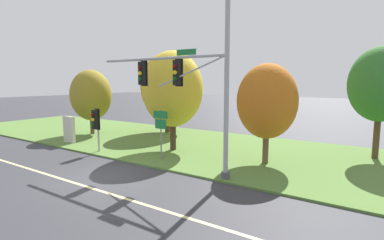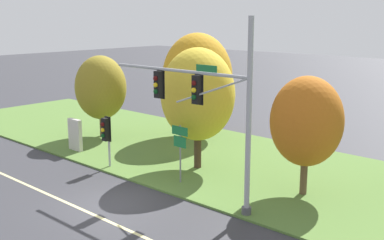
{
  "view_description": "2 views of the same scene",
  "coord_description": "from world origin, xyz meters",
  "px_view_note": "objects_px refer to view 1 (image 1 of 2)",
  "views": [
    {
      "loc": [
        11.39,
        -8.97,
        4.53
      ],
      "look_at": [
        2.53,
        4.15,
        2.48
      ],
      "focal_mm": 28.0,
      "sensor_mm": 36.0,
      "label": 1
    },
    {
      "loc": [
        15.88,
        -12.21,
        8.03
      ],
      "look_at": [
        2.07,
        3.07,
        3.54
      ],
      "focal_mm": 45.0,
      "sensor_mm": 36.0,
      "label": 2
    }
  ],
  "objects_px": {
    "tree_nearest_road": "(91,95)",
    "tree_behind_signpost": "(173,89)",
    "route_sign_post": "(161,126)",
    "tree_mid_verge": "(267,101)",
    "tree_left_of_mast": "(167,87)",
    "tree_tall_centre": "(381,84)",
    "traffic_signal_mast": "(188,82)",
    "pedestrian_signal_near_kerb": "(96,122)",
    "info_kiosk": "(69,130)"
  },
  "relations": [
    {
      "from": "tree_nearest_road",
      "to": "tree_behind_signpost",
      "type": "distance_m",
      "value": 9.36
    },
    {
      "from": "route_sign_post",
      "to": "tree_mid_verge",
      "type": "bearing_deg",
      "value": 26.89
    },
    {
      "from": "tree_left_of_mast",
      "to": "tree_tall_centre",
      "type": "relative_size",
      "value": 1.07
    },
    {
      "from": "route_sign_post",
      "to": "tree_nearest_road",
      "type": "bearing_deg",
      "value": 162.67
    },
    {
      "from": "tree_left_of_mast",
      "to": "tree_tall_centre",
      "type": "height_order",
      "value": "tree_left_of_mast"
    },
    {
      "from": "route_sign_post",
      "to": "tree_behind_signpost",
      "type": "height_order",
      "value": "tree_behind_signpost"
    },
    {
      "from": "tree_mid_verge",
      "to": "route_sign_post",
      "type": "bearing_deg",
      "value": -153.11
    },
    {
      "from": "tree_behind_signpost",
      "to": "tree_tall_centre",
      "type": "xyz_separation_m",
      "value": [
        11.07,
        4.78,
        0.32
      ]
    },
    {
      "from": "traffic_signal_mast",
      "to": "route_sign_post",
      "type": "xyz_separation_m",
      "value": [
        -2.55,
        0.97,
        -2.46
      ]
    },
    {
      "from": "pedestrian_signal_near_kerb",
      "to": "tree_nearest_road",
      "type": "distance_m",
      "value": 7.09
    },
    {
      "from": "traffic_signal_mast",
      "to": "info_kiosk",
      "type": "distance_m",
      "value": 11.71
    },
    {
      "from": "traffic_signal_mast",
      "to": "tree_behind_signpost",
      "type": "bearing_deg",
      "value": 136.55
    },
    {
      "from": "tree_nearest_road",
      "to": "traffic_signal_mast",
      "type": "bearing_deg",
      "value": -18.02
    },
    {
      "from": "route_sign_post",
      "to": "tree_tall_centre",
      "type": "bearing_deg",
      "value": 35.08
    },
    {
      "from": "tree_left_of_mast",
      "to": "info_kiosk",
      "type": "bearing_deg",
      "value": -112.74
    },
    {
      "from": "tree_left_of_mast",
      "to": "info_kiosk",
      "type": "xyz_separation_m",
      "value": [
        -3.14,
        -7.49,
        -3.03
      ]
    },
    {
      "from": "tree_left_of_mast",
      "to": "tree_tall_centre",
      "type": "bearing_deg",
      "value": -1.15
    },
    {
      "from": "pedestrian_signal_near_kerb",
      "to": "traffic_signal_mast",
      "type": "bearing_deg",
      "value": -0.9
    },
    {
      "from": "tree_behind_signpost",
      "to": "route_sign_post",
      "type": "bearing_deg",
      "value": -68.2
    },
    {
      "from": "pedestrian_signal_near_kerb",
      "to": "info_kiosk",
      "type": "height_order",
      "value": "pedestrian_signal_near_kerb"
    },
    {
      "from": "tree_left_of_mast",
      "to": "info_kiosk",
      "type": "distance_m",
      "value": 8.67
    },
    {
      "from": "traffic_signal_mast",
      "to": "tree_mid_verge",
      "type": "height_order",
      "value": "traffic_signal_mast"
    },
    {
      "from": "tree_tall_centre",
      "to": "info_kiosk",
      "type": "bearing_deg",
      "value": -159.03
    },
    {
      "from": "route_sign_post",
      "to": "tree_behind_signpost",
      "type": "relative_size",
      "value": 0.45
    },
    {
      "from": "pedestrian_signal_near_kerb",
      "to": "tree_mid_verge",
      "type": "height_order",
      "value": "tree_mid_verge"
    },
    {
      "from": "pedestrian_signal_near_kerb",
      "to": "tree_nearest_road",
      "type": "bearing_deg",
      "value": 144.46
    },
    {
      "from": "traffic_signal_mast",
      "to": "tree_nearest_road",
      "type": "height_order",
      "value": "traffic_signal_mast"
    },
    {
      "from": "pedestrian_signal_near_kerb",
      "to": "tree_left_of_mast",
      "type": "xyz_separation_m",
      "value": [
        -0.89,
        8.28,
        2.05
      ]
    },
    {
      "from": "tree_mid_verge",
      "to": "tree_tall_centre",
      "type": "distance_m",
      "value": 6.72
    },
    {
      "from": "traffic_signal_mast",
      "to": "tree_left_of_mast",
      "type": "distance_m",
      "value": 11.61
    },
    {
      "from": "tree_behind_signpost",
      "to": "tree_mid_verge",
      "type": "bearing_deg",
      "value": 2.78
    },
    {
      "from": "pedestrian_signal_near_kerb",
      "to": "tree_behind_signpost",
      "type": "bearing_deg",
      "value": 41.28
    },
    {
      "from": "tree_nearest_road",
      "to": "tree_mid_verge",
      "type": "distance_m",
      "value": 15.44
    },
    {
      "from": "tree_behind_signpost",
      "to": "tree_left_of_mast",
      "type": "bearing_deg",
      "value": 131.66
    },
    {
      "from": "info_kiosk",
      "to": "tree_behind_signpost",
      "type": "bearing_deg",
      "value": 17.4
    },
    {
      "from": "route_sign_post",
      "to": "tree_nearest_road",
      "type": "distance_m",
      "value": 10.8
    },
    {
      "from": "route_sign_post",
      "to": "tree_mid_verge",
      "type": "distance_m",
      "value": 6.0
    },
    {
      "from": "tree_behind_signpost",
      "to": "tree_mid_verge",
      "type": "height_order",
      "value": "tree_behind_signpost"
    },
    {
      "from": "route_sign_post",
      "to": "tree_left_of_mast",
      "type": "distance_m",
      "value": 9.44
    },
    {
      "from": "traffic_signal_mast",
      "to": "pedestrian_signal_near_kerb",
      "type": "height_order",
      "value": "traffic_signal_mast"
    },
    {
      "from": "tree_mid_verge",
      "to": "tree_behind_signpost",
      "type": "bearing_deg",
      "value": -177.22
    },
    {
      "from": "info_kiosk",
      "to": "tree_mid_verge",
      "type": "bearing_deg",
      "value": 11.08
    },
    {
      "from": "tree_left_of_mast",
      "to": "tree_mid_verge",
      "type": "xyz_separation_m",
      "value": [
        10.66,
        -4.79,
        -0.62
      ]
    },
    {
      "from": "traffic_signal_mast",
      "to": "info_kiosk",
      "type": "bearing_deg",
      "value": 175.39
    },
    {
      "from": "tree_left_of_mast",
      "to": "tree_behind_signpost",
      "type": "bearing_deg",
      "value": -48.34
    },
    {
      "from": "route_sign_post",
      "to": "tree_nearest_road",
      "type": "height_order",
      "value": "tree_nearest_road"
    },
    {
      "from": "route_sign_post",
      "to": "tree_tall_centre",
      "type": "height_order",
      "value": "tree_tall_centre"
    },
    {
      "from": "route_sign_post",
      "to": "tree_behind_signpost",
      "type": "distance_m",
      "value": 3.21
    },
    {
      "from": "route_sign_post",
      "to": "tree_tall_centre",
      "type": "relative_size",
      "value": 0.44
    },
    {
      "from": "pedestrian_signal_near_kerb",
      "to": "tree_nearest_road",
      "type": "height_order",
      "value": "tree_nearest_road"
    }
  ]
}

